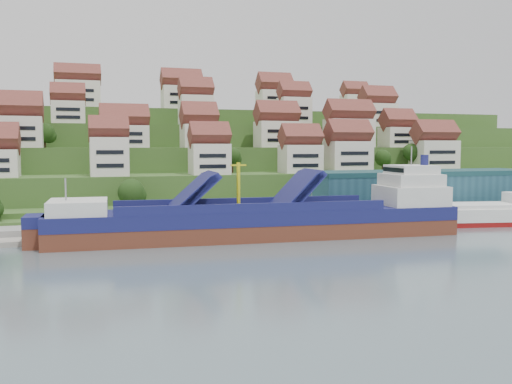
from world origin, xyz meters
name	(u,v)px	position (x,y,z in m)	size (l,w,h in m)	color
ground	(249,237)	(0.00, 0.00, 0.00)	(300.00, 300.00, 0.00)	slate
quay	(311,219)	(20.00, 15.00, 1.10)	(180.00, 14.00, 2.20)	gray
hillside	(168,167)	(0.00, 103.55, 10.66)	(260.00, 128.00, 31.00)	#2D4C1E
hillside_village	(218,129)	(8.26, 58.84, 23.50)	(155.64, 64.20, 28.62)	silver
hillside_trees	(148,151)	(-14.41, 45.00, 17.05)	(142.15, 62.05, 32.78)	#224115
warehouse	(423,190)	(52.00, 17.00, 7.20)	(60.00, 15.00, 10.00)	#224C5D
flagpole	(312,197)	(18.11, 10.00, 6.88)	(1.28, 0.16, 8.00)	gray
cargo_ship	(270,221)	(3.96, -1.54, 3.43)	(82.49, 17.58, 18.21)	#5E2C1C
second_ship	(500,214)	(62.26, 0.71, 2.43)	(29.13, 15.10, 8.04)	maroon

